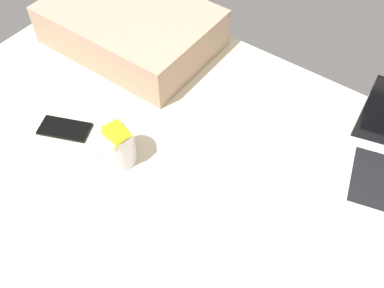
% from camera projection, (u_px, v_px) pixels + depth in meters
% --- Properties ---
extents(bed_mattress, '(1.80, 1.40, 0.18)m').
position_uv_depth(bed_mattress, '(178.00, 258.00, 1.03)').
color(bed_mattress, beige).
rests_on(bed_mattress, ground).
extents(snack_cup, '(0.09, 0.09, 0.14)m').
position_uv_depth(snack_cup, '(117.00, 144.00, 1.06)').
color(snack_cup, silver).
rests_on(snack_cup, bed_mattress).
extents(cell_phone, '(0.16, 0.12, 0.01)m').
position_uv_depth(cell_phone, '(65.00, 129.00, 1.16)').
color(cell_phone, black).
rests_on(cell_phone, bed_mattress).
extents(pillow, '(0.52, 0.36, 0.13)m').
position_uv_depth(pillow, '(131.00, 27.00, 1.35)').
color(pillow, tan).
rests_on(pillow, bed_mattress).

